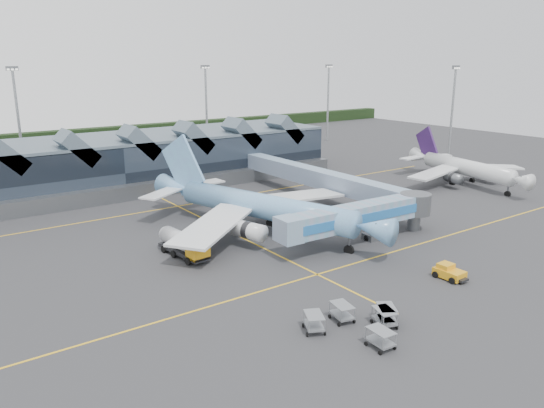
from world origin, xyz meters
TOP-DOWN VIEW (x-y plane):
  - ground at (0.00, 0.00)m, footprint 260.00×260.00m
  - taxi_stripes at (0.00, 10.00)m, footprint 120.00×60.00m
  - tree_line_far at (0.00, 110.00)m, footprint 260.00×4.00m
  - terminal at (-5.07, 47.35)m, footprint 90.00×22.25m
  - light_masts at (21.00, 62.80)m, footprint 132.40×42.56m
  - main_airliner at (3.40, 9.27)m, footprint 33.57×39.52m
  - regional_jet at (53.55, 10.86)m, footprint 27.31×30.18m
  - jet_bridge at (12.94, -2.99)m, footprint 25.52×4.79m
  - fuel_truck at (-9.81, 6.36)m, footprint 3.34×9.21m
  - pushback_tug at (11.27, -17.41)m, footprint 2.41×3.73m
  - baggage_carts at (-5.05, -20.08)m, footprint 8.96×8.10m

SIDE VIEW (x-z plane):
  - ground at x=0.00m, z-range 0.00..0.00m
  - taxi_stripes at x=0.00m, z-range 0.00..0.01m
  - pushback_tug at x=11.27m, z-range -0.08..1.54m
  - baggage_carts at x=-5.05m, z-range 0.10..1.77m
  - fuel_truck at x=-9.81m, z-range 0.19..3.25m
  - tree_line_far at x=0.00m, z-range 0.00..4.00m
  - regional_jet at x=53.55m, z-range -1.90..8.49m
  - jet_bridge at x=12.94m, z-range 0.98..6.45m
  - main_airliner at x=3.40m, z-range -2.68..10.31m
  - terminal at x=-5.07m, z-range -1.38..11.14m
  - light_masts at x=21.00m, z-range 1.26..23.71m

